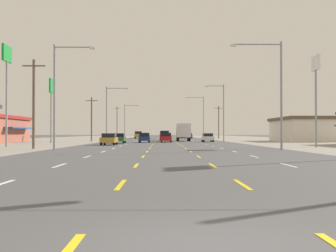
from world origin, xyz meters
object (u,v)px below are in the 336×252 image
(pole_sign_left_row_2, at_px, (51,95))
(streetlight_left_row_2, at_px, (126,119))
(sedan_far_right_far, at_px, (208,137))
(suv_center_turn_farthest, at_px, (164,135))
(hatchback_inner_left_mid, at_px, (144,138))
(streetlight_right_row_1, at_px, (222,109))
(streetlight_left_row_1, at_px, (109,110))
(sedan_far_right_distant_b, at_px, (189,136))
(pole_sign_right_row_1, at_px, (316,78))
(sedan_far_left_nearest, at_px, (109,139))
(sedan_far_left_near, at_px, (119,138))
(streetlight_right_row_2, at_px, (202,114))
(streetlight_left_row_0, at_px, (59,89))
(pole_sign_left_row_1, at_px, (7,69))
(box_truck_inner_right_farther, at_px, (183,131))
(streetlight_right_row_0, at_px, (276,86))
(suv_far_left_distant_a, at_px, (138,135))
(hatchback_center_turn_midfar, at_px, (166,137))

(pole_sign_left_row_2, bearing_deg, streetlight_left_row_2, 81.34)
(sedan_far_right_far, bearing_deg, suv_center_turn_farthest, 112.48)
(hatchback_inner_left_mid, relative_size, streetlight_right_row_1, 0.39)
(sedan_far_right_far, xyz_separation_m, streetlight_left_row_1, (-16.91, 1.97, 4.74))
(sedan_far_right_distant_b, distance_m, pole_sign_right_row_1, 78.87)
(streetlight_left_row_1, bearing_deg, sedan_far_left_nearest, -82.96)
(sedan_far_left_near, bearing_deg, streetlight_right_row_2, 71.04)
(streetlight_left_row_0, bearing_deg, streetlight_right_row_2, 75.24)
(sedan_far_left_near, bearing_deg, streetlight_left_row_1, 104.31)
(sedan_far_left_nearest, bearing_deg, streetlight_left_row_1, 97.04)
(pole_sign_right_row_1, height_order, streetlight_right_row_1, streetlight_right_row_1)
(pole_sign_left_row_1, xyz_separation_m, streetlight_right_row_1, (27.02, 28.97, -2.74))
(box_truck_inner_right_farther, bearing_deg, streetlight_right_row_0, -81.58)
(pole_sign_left_row_2, bearing_deg, streetlight_right_row_1, 21.76)
(sedan_far_left_nearest, distance_m, streetlight_left_row_2, 58.22)
(streetlight_left_row_2, bearing_deg, streetlight_right_row_0, -75.27)
(suv_center_turn_farthest, relative_size, suv_far_left_distant_a, 1.00)
(suv_far_left_distant_a, height_order, pole_sign_left_row_2, pole_sign_left_row_2)
(sedan_far_left_near, distance_m, box_truck_inner_right_farther, 19.55)
(suv_far_left_distant_a, distance_m, pole_sign_left_row_1, 74.60)
(hatchback_center_turn_midfar, xyz_separation_m, streetlight_right_row_1, (9.75, 5.41, 4.87))
(sedan_far_left_nearest, height_order, sedan_far_left_near, same)
(streetlight_right_row_2, bearing_deg, streetlight_left_row_2, 180.00)
(sedan_far_right_far, relative_size, suv_far_left_distant_a, 0.92)
(streetlight_left_row_1, bearing_deg, box_truck_inner_right_farther, 21.97)
(sedan_far_left_near, height_order, suv_far_left_distant_a, suv_far_left_distant_a)
(pole_sign_right_row_1, bearing_deg, sedan_far_right_far, 107.07)
(sedan_far_right_far, relative_size, streetlight_right_row_0, 0.46)
(streetlight_left_row_0, bearing_deg, pole_sign_left_row_2, 105.43)
(suv_far_left_distant_a, distance_m, pole_sign_left_row_2, 56.51)
(sedan_far_left_near, distance_m, streetlight_right_row_0, 30.89)
(box_truck_inner_right_farther, relative_size, streetlight_right_row_2, 0.66)
(sedan_far_left_near, xyz_separation_m, suv_far_left_distant_a, (-0.12, 55.84, 0.27))
(streetlight_right_row_1, bearing_deg, streetlight_left_row_2, 117.98)
(pole_sign_left_row_2, distance_m, streetlight_right_row_1, 28.96)
(streetlight_left_row_1, bearing_deg, streetlight_left_row_0, -90.03)
(sedan_far_left_nearest, relative_size, suv_center_turn_farthest, 0.92)
(sedan_far_left_near, xyz_separation_m, streetlight_left_row_0, (-2.89, -25.62, 4.67))
(sedan_far_left_near, distance_m, streetlight_left_row_0, 26.21)
(hatchback_center_turn_midfar, height_order, pole_sign_left_row_1, pole_sign_left_row_1)
(streetlight_left_row_0, relative_size, streetlight_right_row_0, 0.97)
(pole_sign_left_row_2, bearing_deg, sedan_far_left_near, -3.19)
(pole_sign_right_row_1, xyz_separation_m, streetlight_right_row_1, (-5.87, 29.91, -1.66))
(suv_far_left_distant_a, xyz_separation_m, streetlight_left_row_1, (-2.75, -44.56, 4.47))
(sedan_far_right_distant_b, bearing_deg, sedan_far_right_far, -89.89)
(sedan_far_right_distant_b, height_order, pole_sign_left_row_2, pole_sign_left_row_2)
(box_truck_inner_right_farther, xyz_separation_m, suv_center_turn_farthest, (-3.43, 10.06, -0.81))
(sedan_far_right_far, bearing_deg, sedan_far_left_near, -146.42)
(streetlight_right_row_1, distance_m, streetlight_right_row_2, 36.91)
(sedan_far_left_near, relative_size, suv_far_left_distant_a, 0.92)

